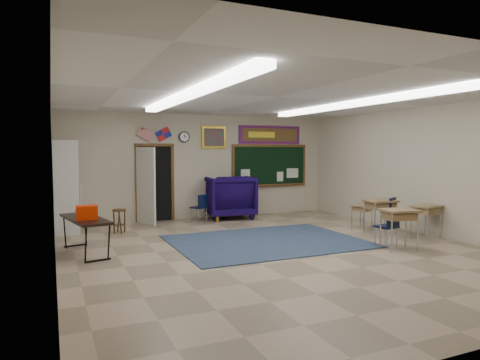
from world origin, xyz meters
name	(u,v)px	position (x,y,z in m)	size (l,w,h in m)	color
floor	(277,251)	(0.00, 0.00, 0.00)	(9.00, 9.00, 0.00)	tan
back_wall	(202,167)	(0.00, 4.50, 1.50)	(8.00, 0.04, 3.00)	#BCB398
left_wall	(53,181)	(-4.00, 0.00, 1.50)	(0.04, 9.00, 3.00)	#BCB398
right_wall	(428,171)	(4.00, 0.00, 1.50)	(0.04, 9.00, 3.00)	#BCB398
ceiling	(278,97)	(0.00, 0.00, 3.00)	(8.00, 9.00, 0.04)	white
area_rug	(267,241)	(0.20, 0.80, 0.01)	(4.00, 3.00, 0.02)	#30445D
fluorescent_strips	(278,100)	(0.00, 0.00, 2.94)	(3.86, 6.00, 0.10)	white
doorway	(152,184)	(-1.50, 4.35, 1.06)	(1.10, 0.89, 2.16)	black
chalkboard	(270,167)	(2.20, 4.46, 1.46)	(2.55, 0.14, 1.30)	brown
bulletin_board	(270,135)	(2.20, 4.47, 2.45)	(2.10, 0.05, 0.55)	#B40F12
framed_art_print	(214,137)	(0.35, 4.47, 2.35)	(0.75, 0.05, 0.65)	#AB8E21
wall_clock	(184,137)	(-0.55, 4.47, 2.35)	(0.32, 0.05, 0.32)	black
wall_flags	(154,132)	(-1.40, 4.44, 2.48)	(1.16, 0.06, 0.70)	red
storage_cabinet	(66,186)	(-3.71, 3.85, 1.10)	(0.59, 1.25, 2.20)	silver
wingback_armchair	(229,197)	(0.69, 4.15, 0.62)	(1.33, 1.37, 1.25)	black
student_chair_reading	(199,208)	(-0.33, 3.84, 0.38)	(0.38, 0.38, 0.77)	black
student_chair_desk_a	(386,228)	(2.23, -0.59, 0.39)	(0.39, 0.39, 0.78)	black
student_chair_desk_b	(401,217)	(3.26, 0.06, 0.44)	(0.44, 0.44, 0.88)	black
student_desk_front_left	(380,215)	(2.94, 0.37, 0.46)	(0.74, 0.59, 0.83)	olive
student_desk_front_right	(362,216)	(3.01, 1.10, 0.35)	(0.63, 0.56, 0.63)	olive
student_desk_back_left	(399,227)	(2.25, -0.91, 0.45)	(0.76, 0.64, 0.81)	olive
student_desk_back_right	(426,220)	(3.65, -0.31, 0.42)	(0.69, 0.56, 0.74)	olive
folding_table	(86,234)	(-3.46, 1.27, 0.38)	(0.88, 1.74, 0.95)	black
wooden_stool	(119,221)	(-2.57, 3.09, 0.30)	(0.32, 0.32, 0.57)	#452C14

